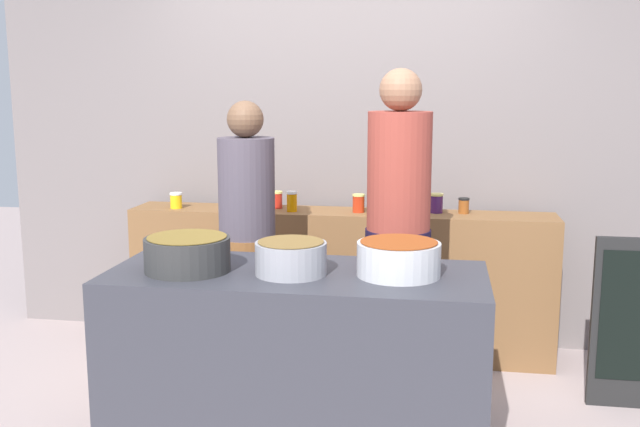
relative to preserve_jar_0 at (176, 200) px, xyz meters
name	(u,v)px	position (x,y,z in m)	size (l,w,h in m)	color
storefront_wall	(347,119)	(1.06, 0.41, 0.51)	(4.80, 0.12, 3.00)	slate
display_shelf	(339,282)	(1.06, 0.06, -0.52)	(2.70, 0.36, 0.93)	brown
prep_table	(297,366)	(1.06, -1.34, -0.54)	(1.70, 0.70, 0.90)	#31323A
preserve_jar_0	(176,200)	(0.00, 0.00, 0.00)	(0.08, 0.08, 0.10)	yellow
preserve_jar_1	(254,198)	(0.50, 0.08, 0.02)	(0.08, 0.08, 0.13)	#884710
preserve_jar_2	(276,200)	(0.64, 0.11, 0.00)	(0.08, 0.08, 0.11)	#B22317
preserve_jar_3	(292,201)	(0.77, 0.00, 0.01)	(0.07, 0.07, 0.13)	#CE7905
preserve_jar_4	(359,203)	(1.19, 0.04, 0.01)	(0.08, 0.08, 0.12)	#B12A13
preserve_jar_5	(374,204)	(1.28, 0.04, 0.01)	(0.09, 0.09, 0.11)	olive
preserve_jar_6	(436,203)	(1.67, 0.11, 0.01)	(0.09, 0.09, 0.12)	#401B51
preserve_jar_7	(464,206)	(1.84, 0.11, 0.00)	(0.07, 0.07, 0.10)	brown
cooking_pot_left	(188,254)	(0.57, -1.39, -0.01)	(0.39, 0.39, 0.16)	#2D2D2D
cooking_pot_center	(291,258)	(1.05, -1.38, -0.02)	(0.32, 0.32, 0.15)	gray
cooking_pot_right	(399,259)	(1.52, -1.32, -0.01)	(0.37, 0.37, 0.15)	#B7B7BC
cook_with_tongs	(248,262)	(0.64, -0.62, -0.24)	(0.32, 0.32, 1.64)	brown
cook_in_cap	(397,259)	(1.48, -0.73, -0.16)	(0.34, 0.34, 1.81)	black
chalkboard_sign	(640,323)	(2.76, -0.51, -0.51)	(0.50, 0.05, 0.94)	black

